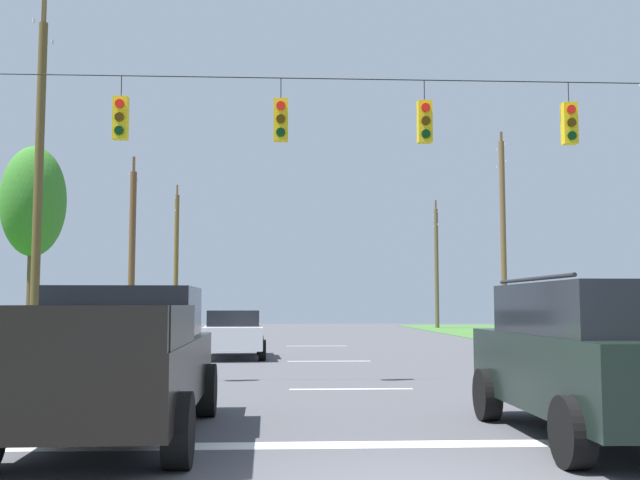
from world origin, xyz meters
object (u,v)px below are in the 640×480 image
distant_car_crossing_white (233,333)px  utility_pole_far_left (38,182)px  utility_pole_near_left (437,265)px  utility_pole_distant_left (176,258)px  tree_roadside_far_right (33,202)px  utility_pole_far_right (503,233)px  overhead_signal_span (348,198)px  utility_pole_distant_right (132,252)px  pickup_truck (119,362)px  suv_black (598,356)px

distant_car_crossing_white → utility_pole_far_left: (-5.95, -1.21, 4.68)m
distant_car_crossing_white → utility_pole_near_left: 32.36m
utility_pole_distant_left → tree_roadside_far_right: 24.82m
utility_pole_far_left → distant_car_crossing_white: bearing=11.5°
utility_pole_far_right → utility_pole_near_left: bearing=90.1°
overhead_signal_span → utility_pole_distant_right: bearing=112.5°
utility_pole_distant_right → overhead_signal_span: bearing=-67.5°
distant_car_crossing_white → tree_roadside_far_right: 10.18m
utility_pole_distant_left → pickup_truck: bearing=-82.8°
utility_pole_near_left → utility_pole_far_left: (-18.71, -30.71, 0.88)m
utility_pole_near_left → overhead_signal_span: bearing=-104.5°
pickup_truck → utility_pole_distant_left: 44.00m
utility_pole_far_right → tree_roadside_far_right: size_ratio=1.37×
pickup_truck → utility_pole_distant_right: bearing=101.1°
utility_pole_far_right → utility_pole_far_left: (-18.74, -14.19, 0.15)m
pickup_truck → utility_pole_distant_right: size_ratio=0.58×
suv_black → tree_roadside_far_right: (-13.52, 19.24, 4.52)m
utility_pole_distant_right → pickup_truck: bearing=-78.9°
utility_pole_far_left → utility_pole_distant_right: size_ratio=1.21×
utility_pole_far_left → overhead_signal_span: bearing=-37.2°
utility_pole_distant_right → tree_roadside_far_right: bearing=-100.3°
utility_pole_far_right → distant_car_crossing_white: bearing=-134.6°
suv_black → utility_pole_distant_left: 45.66m
pickup_truck → suv_black: bearing=-4.7°
utility_pole_distant_left → distant_car_crossing_white: bearing=-78.3°
overhead_signal_span → utility_pole_distant_left: bearing=103.7°
utility_pole_near_left → tree_roadside_far_right: 32.63m
pickup_truck → tree_roadside_far_right: bearing=111.5°
overhead_signal_span → utility_pole_distant_left: utility_pole_distant_left is taller
utility_pole_far_left → tree_roadside_far_right: size_ratio=1.46×
utility_pole_far_right → utility_pole_near_left: utility_pole_far_right is taller
tree_roadside_far_right → overhead_signal_span: bearing=-48.3°
utility_pole_near_left → pickup_truck: bearing=-106.8°
overhead_signal_span → distant_car_crossing_white: 9.18m
distant_car_crossing_white → utility_pole_far_left: 7.67m
utility_pole_distant_left → tree_roadside_far_right: bearing=-94.4°
suv_black → utility_pole_distant_right: 31.48m
suv_black → utility_pole_distant_right: size_ratio=0.52×
utility_pole_near_left → utility_pole_distant_right: 24.40m
suv_black → distant_car_crossing_white: bearing=110.5°
utility_pole_far_left → utility_pole_distant_left: bearing=90.1°
utility_pole_near_left → utility_pole_distant_right: bearing=-140.7°
suv_black → tree_roadside_far_right: tree_roadside_far_right is taller
utility_pole_distant_right → utility_pole_far_left: bearing=-89.3°
overhead_signal_span → utility_pole_far_right: (9.77, 21.00, 1.25)m
overhead_signal_span → pickup_truck: 7.98m
overhead_signal_span → suv_black: bearing=-69.6°
utility_pole_distant_right → tree_roadside_far_right: 10.01m
suv_black → distant_car_crossing_white: size_ratio=1.09×
overhead_signal_span → utility_pole_near_left: 38.76m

